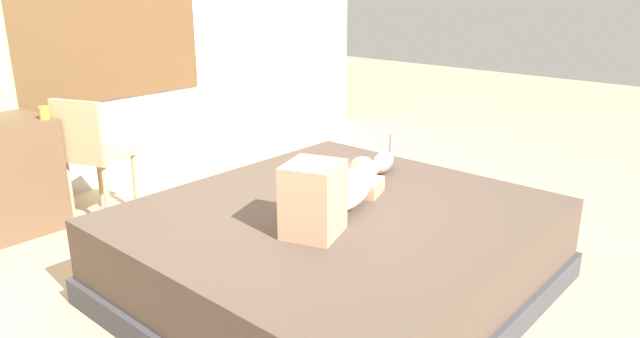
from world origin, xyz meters
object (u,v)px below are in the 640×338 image
person_lying (335,191)px  cat (381,163)px  cup (44,113)px  bed (336,251)px  chair_by_desk (91,150)px

person_lying → cat: 0.69m
cup → bed: bearing=-73.3°
cat → chair_by_desk: (-0.99, 1.65, -0.02)m
bed → person_lying: (-0.03, -0.02, 0.35)m
cup → chair_by_desk: (0.22, -0.11, -0.27)m
bed → cat: bearing=15.0°
person_lying → cup: 2.04m
person_lying → chair_by_desk: 1.87m
cat → person_lying: bearing=-164.2°
person_lying → chair_by_desk: bearing=100.1°
bed → cat: size_ratio=5.84×
bed → cup: size_ratio=25.24×
cat → cup: bearing=124.4°
person_lying → cat: person_lying is taller
person_lying → cat: bearing=15.8°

